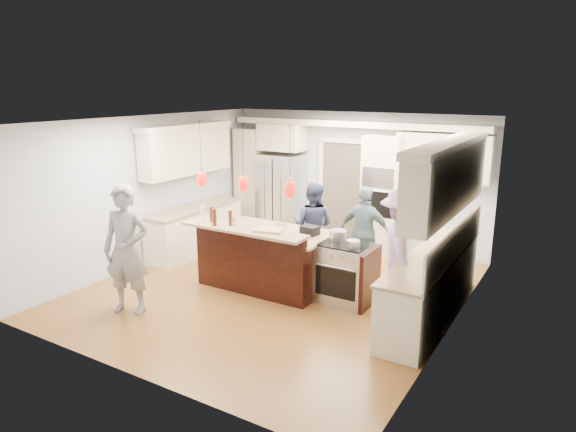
% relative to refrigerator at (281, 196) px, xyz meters
% --- Properties ---
extents(ground_plane, '(6.00, 6.00, 0.00)m').
position_rel_refrigerator_xyz_m(ground_plane, '(1.55, -2.64, -0.90)').
color(ground_plane, '#9E6B2B').
rests_on(ground_plane, ground).
extents(room_shell, '(5.54, 6.04, 2.72)m').
position_rel_refrigerator_xyz_m(room_shell, '(1.55, -2.64, 0.92)').
color(room_shell, '#B2BCC6').
rests_on(room_shell, ground).
extents(refrigerator, '(0.90, 0.70, 1.80)m').
position_rel_refrigerator_xyz_m(refrigerator, '(0.00, 0.00, 0.00)').
color(refrigerator, '#B7B7BC').
rests_on(refrigerator, ground).
extents(oven_column, '(0.72, 0.69, 2.30)m').
position_rel_refrigerator_xyz_m(oven_column, '(2.30, 0.03, 0.25)').
color(oven_column, beige).
rests_on(oven_column, ground).
extents(back_upper_cabinets, '(5.30, 0.61, 2.54)m').
position_rel_refrigerator_xyz_m(back_upper_cabinets, '(0.80, 0.12, 0.77)').
color(back_upper_cabinets, beige).
rests_on(back_upper_cabinets, ground).
extents(right_counter_run, '(0.64, 3.10, 2.51)m').
position_rel_refrigerator_xyz_m(right_counter_run, '(3.99, -2.34, 0.16)').
color(right_counter_run, beige).
rests_on(right_counter_run, ground).
extents(left_cabinets, '(0.64, 2.30, 2.51)m').
position_rel_refrigerator_xyz_m(left_cabinets, '(-0.89, -1.84, 0.16)').
color(left_cabinets, beige).
rests_on(left_cabinets, ground).
extents(kitchen_island, '(2.10, 1.46, 1.12)m').
position_rel_refrigerator_xyz_m(kitchen_island, '(1.30, -2.57, -0.42)').
color(kitchen_island, black).
rests_on(kitchen_island, ground).
extents(island_range, '(0.82, 0.71, 0.92)m').
position_rel_refrigerator_xyz_m(island_range, '(2.71, -2.49, -0.44)').
color(island_range, '#B7B7BC').
rests_on(island_range, ground).
extents(pendant_lights, '(1.75, 0.15, 1.03)m').
position_rel_refrigerator_xyz_m(pendant_lights, '(1.30, -3.15, 0.90)').
color(pendant_lights, black).
rests_on(pendant_lights, ground).
extents(person_bar_end, '(0.80, 0.66, 1.88)m').
position_rel_refrigerator_xyz_m(person_bar_end, '(0.16, -4.44, 0.04)').
color(person_bar_end, gray).
rests_on(person_bar_end, ground).
extents(person_far_left, '(0.84, 0.69, 1.56)m').
position_rel_refrigerator_xyz_m(person_far_left, '(1.54, -1.41, -0.12)').
color(person_far_left, '#2A3251').
rests_on(person_far_left, ground).
extents(person_far_right, '(0.92, 0.39, 1.57)m').
position_rel_refrigerator_xyz_m(person_far_right, '(2.52, -1.36, -0.11)').
color(person_far_right, slate).
rests_on(person_far_right, ground).
extents(person_range_side, '(1.18, 1.41, 1.89)m').
position_rel_refrigerator_xyz_m(person_range_side, '(3.57, -2.50, 0.05)').
color(person_range_side, '#9E82AF').
rests_on(person_range_side, ground).
extents(floor_rug, '(0.73, 0.97, 0.01)m').
position_rel_refrigerator_xyz_m(floor_rug, '(3.95, -2.44, -0.89)').
color(floor_rug, olive).
rests_on(floor_rug, ground).
extents(water_bottle, '(0.08, 0.08, 0.26)m').
position_rel_refrigerator_xyz_m(water_bottle, '(0.54, -3.21, 0.35)').
color(water_bottle, silver).
rests_on(water_bottle, kitchen_island).
extents(beer_bottle_a, '(0.08, 0.08, 0.24)m').
position_rel_refrigerator_xyz_m(beer_bottle_a, '(0.64, -3.12, 0.34)').
color(beer_bottle_a, '#4B1D0D').
rests_on(beer_bottle_a, kitchen_island).
extents(beer_bottle_b, '(0.08, 0.08, 0.27)m').
position_rel_refrigerator_xyz_m(beer_bottle_b, '(0.83, -3.29, 0.35)').
color(beer_bottle_b, '#4B1D0D').
rests_on(beer_bottle_b, kitchen_island).
extents(beer_bottle_c, '(0.07, 0.07, 0.23)m').
position_rel_refrigerator_xyz_m(beer_bottle_c, '(1.03, -3.15, 0.34)').
color(beer_bottle_c, '#4B1D0D').
rests_on(beer_bottle_c, kitchen_island).
extents(drink_can, '(0.08, 0.08, 0.12)m').
position_rel_refrigerator_xyz_m(drink_can, '(1.10, -3.16, 0.28)').
color(drink_can, '#B7B7BC').
rests_on(drink_can, kitchen_island).
extents(cutting_board, '(0.47, 0.39, 0.03)m').
position_rel_refrigerator_xyz_m(cutting_board, '(1.72, -3.11, 0.24)').
color(cutting_board, tan).
rests_on(cutting_board, kitchen_island).
extents(pot_large, '(0.26, 0.26, 0.15)m').
position_rel_refrigerator_xyz_m(pot_large, '(2.50, -2.38, 0.10)').
color(pot_large, '#B7B7BC').
rests_on(pot_large, island_range).
extents(pot_small, '(0.21, 0.21, 0.10)m').
position_rel_refrigerator_xyz_m(pot_small, '(2.84, -2.59, 0.07)').
color(pot_small, '#B7B7BC').
rests_on(pot_small, island_range).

